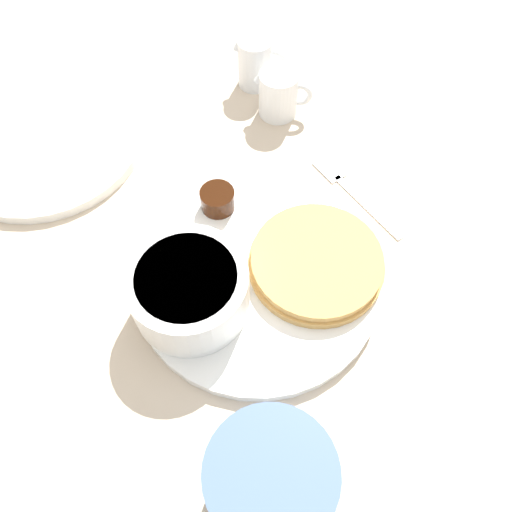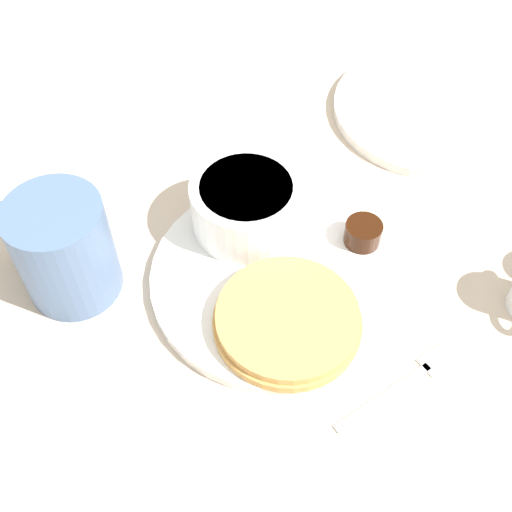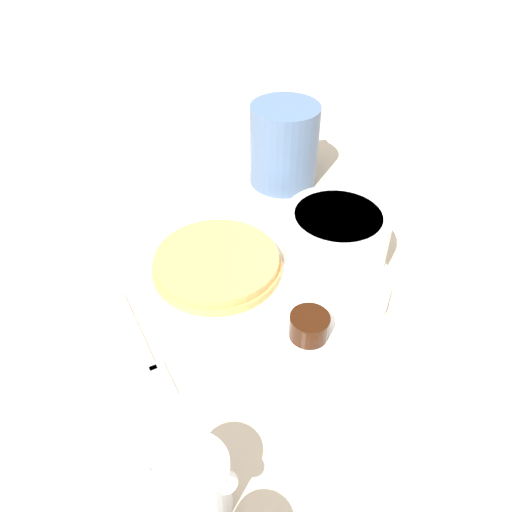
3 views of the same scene
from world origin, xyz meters
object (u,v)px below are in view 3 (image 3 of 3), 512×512
at_px(plate, 273,274).
at_px(coffee_mug, 285,144).
at_px(bowl, 336,234).
at_px(creamer_pitcher_near, 196,484).
at_px(fork, 147,354).

bearing_deg(plate, coffee_mug, 9.48).
bearing_deg(plate, bowl, -55.73).
xyz_separation_m(creamer_pitcher_near, fork, (0.11, 0.09, -0.03)).
distance_m(plate, creamer_pitcher_near, 0.24).
bearing_deg(creamer_pitcher_near, plate, 1.33).
bearing_deg(fork, creamer_pitcher_near, -140.60).
distance_m(plate, fork, 0.15).
xyz_separation_m(bowl, fork, (-0.17, 0.14, -0.04)).
height_order(bowl, coffee_mug, coffee_mug).
xyz_separation_m(bowl, coffee_mug, (0.15, 0.09, 0.01)).
relative_size(plate, fork, 2.24).
xyz_separation_m(coffee_mug, creamer_pitcher_near, (-0.43, -0.04, -0.02)).
bearing_deg(bowl, fork, 139.93).
bearing_deg(fork, bowl, -40.07).
bearing_deg(creamer_pitcher_near, fork, 39.40).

